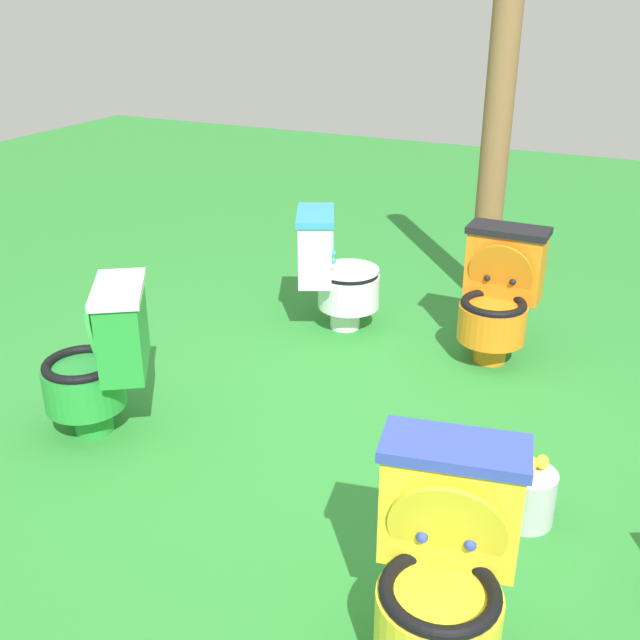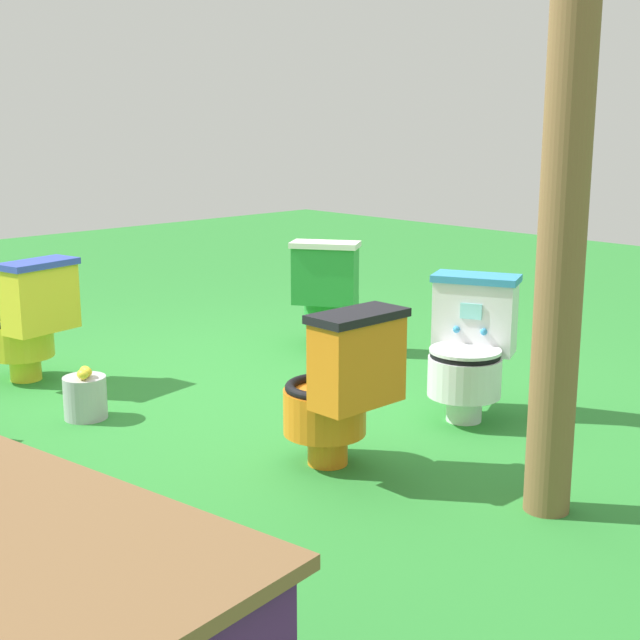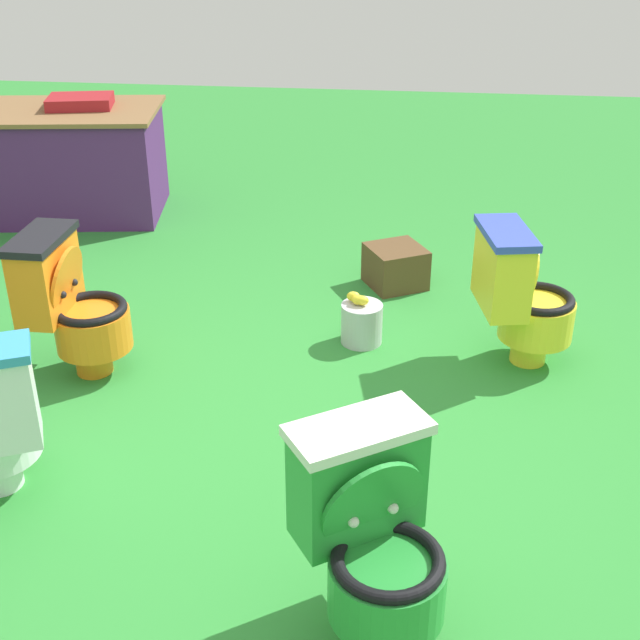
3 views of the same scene
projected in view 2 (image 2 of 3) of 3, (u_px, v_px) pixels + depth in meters
The scene contains 7 objects.
ground at pixel (242, 391), 5.14m from camera, with size 14.00×14.00×0.00m, color #2D8433.
toilet_white at pixel (469, 347), 4.64m from camera, with size 0.57×0.61×0.73m.
toilet_green at pixel (329, 293), 6.02m from camera, with size 0.61×0.63×0.73m.
toilet_yellow at pixel (30, 319), 5.24m from camera, with size 0.56×0.49×0.73m.
toilet_orange at pixel (339, 387), 3.95m from camera, with size 0.49×0.44×0.73m.
wooden_post at pixel (561, 251), 3.38m from camera, with size 0.18×0.18×2.07m, color brown.
lemon_bucket at pixel (85, 396), 4.67m from camera, with size 0.22×0.22×0.28m.
Camera 2 is at (-3.86, 3.08, 1.54)m, focal length 51.19 mm.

